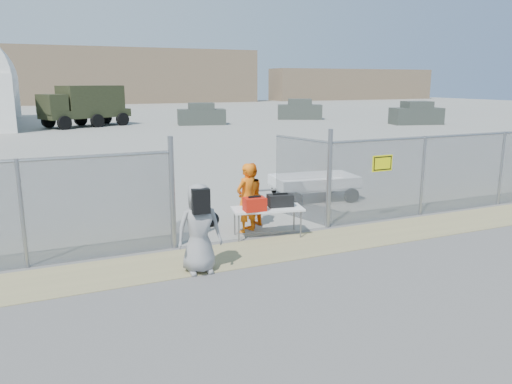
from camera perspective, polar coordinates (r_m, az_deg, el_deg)
name	(u,v)px	position (r m, az deg, el deg)	size (l,w,h in m)	color
ground	(296,264)	(10.29, 4.55, -8.22)	(160.00, 160.00, 0.00)	#5A5858
tarmac_inside	(87,120)	(50.79, -18.72, 7.79)	(160.00, 80.00, 0.01)	gray
dirt_strip	(274,249)	(11.12, 2.09, -6.53)	(44.00, 1.60, 0.01)	#968B5C
distant_hills	(95,76)	(86.99, -17.91, 12.52)	(140.00, 6.00, 9.00)	#7F684F
chain_link_fence	(256,192)	(11.70, 0.00, 0.00)	(40.00, 0.20, 2.20)	gray
folding_table	(267,222)	(11.90, 1.31, -3.48)	(1.67, 0.70, 0.71)	white
orange_bag	(255,204)	(11.51, -0.16, -1.40)	(0.50, 0.33, 0.31)	red
black_duffel	(280,200)	(11.94, 2.78, -0.97)	(0.60, 0.35, 0.29)	black
security_worker_left	(247,198)	(12.14, -1.09, -0.71)	(0.63, 0.41, 1.72)	orange
security_worker_right	(249,196)	(12.53, -0.79, -0.44)	(0.80, 0.63, 1.65)	orange
visitor	(199,229)	(9.65, -6.53, -4.17)	(0.86, 0.56, 1.76)	gray
utility_trailer	(314,187)	(15.71, 6.67, 0.59)	(3.37, 1.74, 0.82)	white
military_truck	(85,106)	(43.38, -18.92, 9.25)	(6.92, 2.55, 3.30)	#2C301B
parked_vehicle_near	(201,114)	(43.17, -6.26, 8.83)	(3.98, 1.80, 1.80)	#3C433C
parked_vehicle_mid	(300,109)	(49.39, 5.01, 9.38)	(4.23, 1.91, 1.91)	#3C433C
parked_vehicle_far	(416,113)	(45.41, 17.86, 8.57)	(4.25, 1.92, 1.92)	#3C433C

